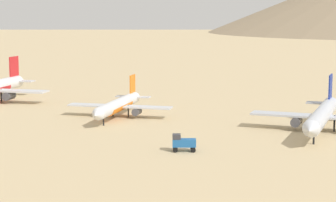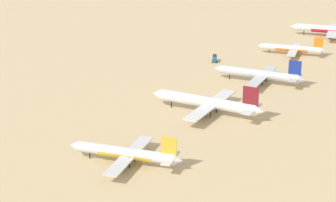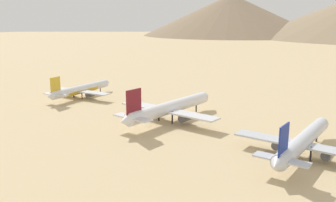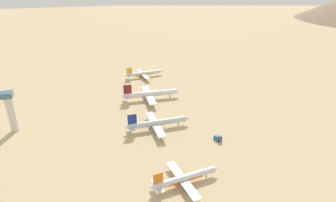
{
  "view_description": "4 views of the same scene",
  "coord_description": "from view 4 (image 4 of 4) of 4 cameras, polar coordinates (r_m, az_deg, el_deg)",
  "views": [
    {
      "loc": [
        158.52,
        16.76,
        31.19
      ],
      "look_at": [
        -6.43,
        -40.23,
        5.64
      ],
      "focal_mm": 66.58,
      "sensor_mm": 36.0,
      "label": 1
    },
    {
      "loc": [
        -75.0,
        282.41,
        91.88
      ],
      "look_at": [
        20.89,
        59.84,
        5.91
      ],
      "focal_mm": 65.65,
      "sensor_mm": 36.0,
      "label": 2
    },
    {
      "loc": [
        -101.03,
        -19.37,
        37.35
      ],
      "look_at": [
        16.6,
        61.04,
        4.44
      ],
      "focal_mm": 38.53,
      "sensor_mm": 36.0,
      "label": 3
    },
    {
      "loc": [
        -49.74,
        -158.65,
        96.1
      ],
      "look_at": [
        15.47,
        34.49,
        4.78
      ],
      "focal_mm": 29.85,
      "sensor_mm": 36.0,
      "label": 4
    }
  ],
  "objects": [
    {
      "name": "parked_jet_1",
      "position": [
        145.2,
        3.4,
        -15.44
      ],
      "size": [
        38.74,
        31.54,
        11.17
      ],
      "color": "silver",
      "rests_on": "ground"
    },
    {
      "name": "control_tower",
      "position": [
        211.2,
        -29.52,
        -1.54
      ],
      "size": [
        7.2,
        7.2,
        28.24
      ],
      "color": "beige",
      "rests_on": "ground"
    },
    {
      "name": "parked_jet_4",
      "position": [
        291.56,
        -4.92,
        5.64
      ],
      "size": [
        42.28,
        34.39,
        12.19
      ],
      "color": "silver",
      "rests_on": "ground"
    },
    {
      "name": "parked_jet_2",
      "position": [
        191.39,
        -2.28,
        -4.49
      ],
      "size": [
        46.18,
        37.45,
        13.33
      ],
      "color": "silver",
      "rests_on": "ground"
    },
    {
      "name": "service_truck",
      "position": [
        182.08,
        10.21,
        -7.39
      ],
      "size": [
        4.17,
        5.67,
        3.9
      ],
      "color": "#1E5999",
      "rests_on": "ground"
    },
    {
      "name": "ground_plane",
      "position": [
        192.04,
        -1.09,
        -5.9
      ],
      "size": [
        1800.0,
        1800.0,
        0.0
      ],
      "primitive_type": "plane",
      "color": "tan"
    },
    {
      "name": "parked_jet_3",
      "position": [
        236.78,
        -3.68,
        1.45
      ],
      "size": [
        51.59,
        41.96,
        14.87
      ],
      "color": "white",
      "rests_on": "ground"
    }
  ]
}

